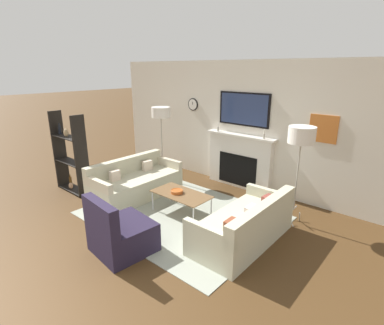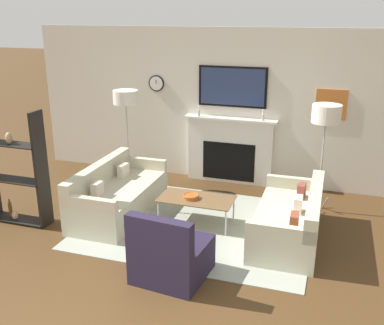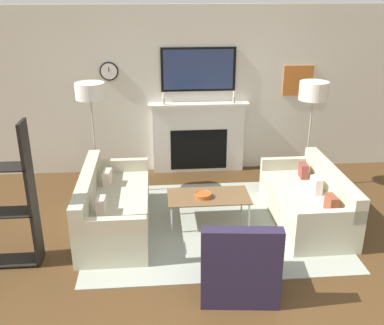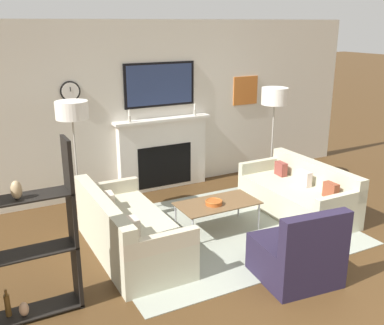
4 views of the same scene
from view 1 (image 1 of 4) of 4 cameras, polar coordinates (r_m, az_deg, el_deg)
The scene contains 10 objects.
fireplace_wall at distance 6.56m, azimuth 9.77°, elevation 5.82°, with size 7.49×0.28×2.70m.
area_rug at distance 5.48m, azimuth -1.97°, elevation -9.96°, with size 3.21×2.55×0.01m.
couch_left at distance 6.25m, azimuth -10.75°, elevation -3.93°, with size 0.84×1.86×0.76m.
couch_right at distance 4.67m, azimuth 10.02°, elevation -11.83°, with size 0.84×1.77×0.72m.
armchair at distance 4.49m, azimuth -13.54°, elevation -13.07°, with size 0.85×0.84×0.87m.
coffee_table at distance 5.37m, azimuth -2.08°, elevation -6.17°, with size 1.07×0.56×0.40m.
decorative_bowl at distance 5.37m, azimuth -2.91°, elevation -5.50°, with size 0.22×0.22×0.06m.
floor_lamp_left at distance 6.82m, azimuth -5.95°, elevation 9.28°, with size 0.42×0.42×1.71m.
floor_lamp_right at distance 5.02m, azimuth 20.16°, elevation 4.72°, with size 0.42×0.42×1.67m.
shelf_unit at distance 6.76m, azimuth -22.22°, elevation 1.19°, with size 0.95×0.28×1.68m.
Camera 1 is at (3.33, -0.55, 2.53)m, focal length 28.00 mm.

